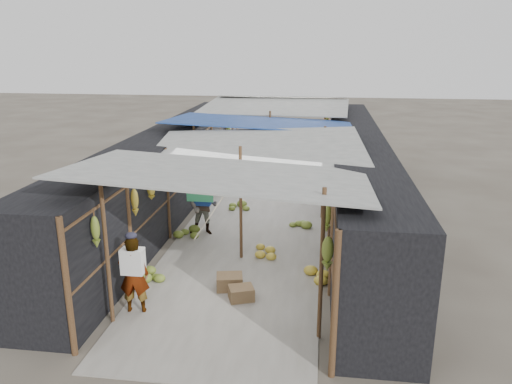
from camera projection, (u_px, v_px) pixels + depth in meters
The scene contains 14 objects.
ground at pixel (213, 329), 8.55m from camera, with size 80.00×80.00×0.00m, color #6B6356.
aisle_slab at pixel (260, 210), 14.72m from camera, with size 3.60×16.00×0.02m, color #9E998E.
stall_left at pixel (170, 169), 14.75m from camera, with size 1.40×15.00×2.30m, color black.
stall_right at pixel (355, 175), 14.06m from camera, with size 1.40×15.00×2.30m, color black.
crate_near at pixel (230, 282), 9.90m from camera, with size 0.51×0.41×0.31m, color olive.
crate_mid at pixel (241, 294), 9.48m from camera, with size 0.46×0.37×0.28m, color olive.
crate_back at pixel (256, 171), 18.75m from camera, with size 0.44×0.36×0.28m, color olive.
black_basin at pixel (319, 183), 17.29m from camera, with size 0.63×0.63×0.19m, color black.
vendor_elderly at pixel (134, 275), 8.91m from camera, with size 0.54×0.35×1.47m, color white.
shopper_blue at pixel (203, 206), 12.63m from camera, with size 0.74×0.58×1.53m, color #1F4E9B.
vendor_seated at pixel (302, 186), 15.74m from camera, with size 0.51×0.29×0.79m, color #4D4843.
market_canopy at pixel (263, 127), 14.35m from camera, with size 5.62×15.20×2.77m.
hanging_bananas at pixel (258, 153), 14.36m from camera, with size 3.95×13.94×0.84m.
floor_bananas at pixel (260, 204), 14.74m from camera, with size 3.81×9.65×0.35m.
Camera 1 is at (1.74, -7.36, 4.69)m, focal length 35.00 mm.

